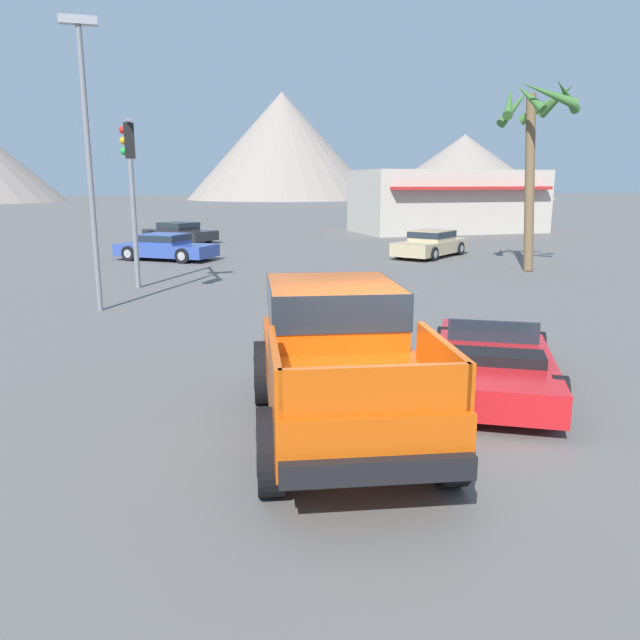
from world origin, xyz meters
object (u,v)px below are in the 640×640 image
at_px(parked_car_dark, 180,232).
at_px(traffic_light_main, 131,173).
at_px(parked_car_blue, 166,247).
at_px(street_lamp_post, 87,139).
at_px(palm_tree_short, 535,128).
at_px(orange_pickup_truck, 338,350).
at_px(parked_car_tan, 431,243).
at_px(red_convertible_car, 493,363).

height_order(parked_car_dark, traffic_light_main, traffic_light_main).
distance_m(parked_car_blue, traffic_light_main, 9.38).
xyz_separation_m(street_lamp_post, palm_tree_short, (15.47, 3.42, 0.89)).
distance_m(orange_pickup_truck, palm_tree_short, 18.08).
height_order(parked_car_blue, street_lamp_post, street_lamp_post).
xyz_separation_m(parked_car_dark, parked_car_blue, (-1.21, -8.28, 0.01)).
height_order(parked_car_dark, palm_tree_short, palm_tree_short).
bearing_deg(parked_car_tan, parked_car_dark, 7.59).
relative_size(parked_car_dark, parked_car_blue, 1.01).
distance_m(orange_pickup_truck, traffic_light_main, 12.14).
relative_size(parked_car_tan, parked_car_dark, 1.01).
relative_size(red_convertible_car, traffic_light_main, 0.92).
bearing_deg(parked_car_blue, traffic_light_main, 28.13).
height_order(red_convertible_car, parked_car_dark, parked_car_dark).
bearing_deg(red_convertible_car, parked_car_dark, 125.86).
relative_size(red_convertible_car, parked_car_tan, 1.02).
distance_m(parked_car_tan, parked_car_dark, 14.86).
distance_m(parked_car_blue, palm_tree_short, 15.85).
height_order(traffic_light_main, street_lamp_post, street_lamp_post).
distance_m(orange_pickup_truck, parked_car_blue, 20.43).
height_order(red_convertible_car, parked_car_blue, parked_car_blue).
relative_size(red_convertible_car, parked_car_dark, 1.04).
xyz_separation_m(parked_car_tan, parked_car_blue, (-11.73, 2.22, -0.02)).
relative_size(street_lamp_post, palm_tree_short, 1.04).
bearing_deg(parked_car_blue, parked_car_tan, 115.73).
relative_size(parked_car_dark, palm_tree_short, 0.65).
bearing_deg(street_lamp_post, red_convertible_car, -52.76).
bearing_deg(parked_car_dark, orange_pickup_truck, 52.18).
distance_m(orange_pickup_truck, parked_car_dark, 28.67).
bearing_deg(traffic_light_main, palm_tree_short, 95.28).
distance_m(parked_car_tan, street_lamp_post, 16.90).
xyz_separation_m(parked_car_tan, street_lamp_post, (-14.02, -8.64, 3.80)).
relative_size(parked_car_tan, traffic_light_main, 0.90).
relative_size(orange_pickup_truck, palm_tree_short, 0.74).
xyz_separation_m(orange_pickup_truck, parked_car_dark, (-0.05, 28.67, -0.54)).
bearing_deg(parked_car_tan, street_lamp_post, 84.19).
distance_m(orange_pickup_truck, red_convertible_car, 3.22).
relative_size(parked_car_dark, street_lamp_post, 0.63).
bearing_deg(palm_tree_short, orange_pickup_truck, -132.64).
relative_size(traffic_light_main, palm_tree_short, 0.74).
height_order(parked_car_tan, palm_tree_short, palm_tree_short).
xyz_separation_m(orange_pickup_truck, traffic_light_main, (-2.54, 11.60, 2.50)).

